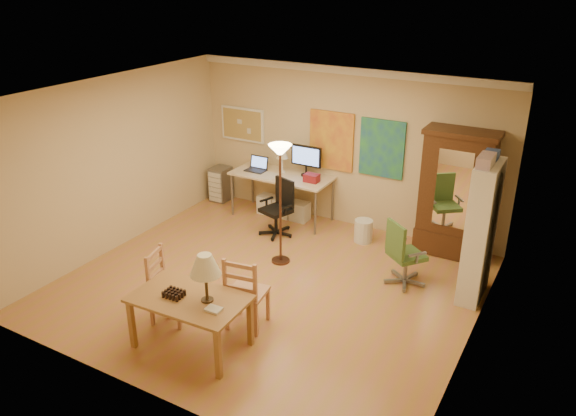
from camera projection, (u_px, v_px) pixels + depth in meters
The scene contains 16 objects.
floor at pixel (269, 285), 7.94m from camera, with size 5.50×5.50×0.00m, color #B07F3E.
crown_molding at pixel (348, 70), 8.87m from camera, with size 5.50×0.08×0.12m, color white.
corkboard at pixel (243, 124), 10.25m from camera, with size 0.90×0.04×0.62m, color tan.
art_panel_left at pixel (331, 141), 9.46m from camera, with size 0.80×0.04×1.00m, color yellow.
art_panel_right at pixel (382, 148), 9.05m from camera, with size 0.75×0.04×0.95m, color #22598A.
dining_table at pixel (195, 289), 6.34m from camera, with size 1.36×0.85×1.25m.
ladder_chair_back at pixel (246, 294), 6.86m from camera, with size 0.52×0.50×0.99m.
ladder_chair_left at pixel (168, 288), 7.01m from camera, with size 0.53×0.54×0.96m.
torchiere_lamp at pixel (280, 169), 7.99m from camera, with size 0.34×0.34×1.86m.
computer_desk at pixel (285, 191), 9.92m from camera, with size 1.79×0.78×1.35m.
office_chair_black at pixel (277, 220), 9.37m from camera, with size 0.58×0.58×0.95m.
office_chair_green at pixel (403, 267), 7.88m from camera, with size 0.61×0.62×0.96m.
drawer_cart at pixel (221, 184), 10.73m from camera, with size 0.33×0.39×0.65m.
armoire at pixel (454, 202), 8.51m from camera, with size 1.08×0.51×1.98m.
bookshelf at pixel (480, 233), 7.33m from camera, with size 0.28×0.76×1.90m.
wastebin at pixel (363, 231), 9.14m from camera, with size 0.30×0.30×0.38m, color silver.
Camera 1 is at (3.62, -5.84, 4.13)m, focal length 35.00 mm.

